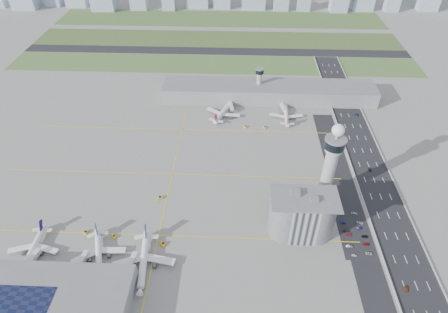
{
  "coord_description": "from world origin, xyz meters",
  "views": [
    {
      "loc": [
        9.1,
        -184.24,
        194.22
      ],
      "look_at": [
        0.0,
        35.0,
        15.0
      ],
      "focal_mm": 30.0,
      "sensor_mm": 36.0,
      "label": 1
    }
  ],
  "objects_px": {
    "secondary_tower": "(259,81)",
    "tug_3": "(160,198)",
    "admin_building": "(302,215)",
    "car_lot_4": "(343,223)",
    "tug_5": "(265,127)",
    "car_lot_2": "(348,234)",
    "tug_4": "(245,127)",
    "car_lot_1": "(349,246)",
    "jet_bridge_near_2": "(127,274)",
    "car_lot_11": "(354,213)",
    "airplane_near_c": "(143,260)",
    "car_lot_8": "(365,236)",
    "car_hw_0": "(406,289)",
    "jet_bridge_near_1": "(76,272)",
    "car_lot_3": "(346,231)",
    "airplane_far_b": "(286,112)",
    "jet_bridge_far_1": "(281,105)",
    "car_lot_6": "(369,253)",
    "car_hw_1": "(370,170)",
    "tug_0": "(86,232)",
    "airplane_near_a": "(31,248)",
    "airplane_far_a": "(223,109)",
    "tug_1": "(114,236)",
    "car_hw_2": "(357,115)",
    "airplane_near_b": "(98,252)",
    "car_lot_5": "(340,213)",
    "control_tower": "(331,162)",
    "tug_2": "(163,244)",
    "car_lot_0": "(354,255)",
    "car_lot_7": "(366,244)",
    "jet_bridge_far_0": "(230,104)",
    "car_hw_4": "(331,85)",
    "car_lot_9": "(359,228)"
  },
  "relations": [
    {
      "from": "tug_3",
      "to": "car_lot_4",
      "type": "xyz_separation_m",
      "value": [
        127.24,
        -17.78,
        -0.38
      ]
    },
    {
      "from": "car_hw_0",
      "to": "jet_bridge_near_1",
      "type": "bearing_deg",
      "value": -174.85
    },
    {
      "from": "airplane_near_a",
      "to": "airplane_far_b",
      "type": "xyz_separation_m",
      "value": [
        170.58,
        161.5,
        0.0
      ]
    },
    {
      "from": "car_hw_2",
      "to": "airplane_near_b",
      "type": "bearing_deg",
      "value": -138.79
    },
    {
      "from": "airplane_near_a",
      "to": "tug_3",
      "type": "height_order",
      "value": "airplane_near_a"
    },
    {
      "from": "jet_bridge_near_2",
      "to": "car_lot_0",
      "type": "relative_size",
      "value": 4.27
    },
    {
      "from": "car_lot_4",
      "to": "car_lot_11",
      "type": "height_order",
      "value": "car_lot_4"
    },
    {
      "from": "car_lot_9",
      "to": "car_hw_0",
      "type": "height_order",
      "value": "car_hw_0"
    },
    {
      "from": "secondary_tower",
      "to": "tug_3",
      "type": "relative_size",
      "value": 9.2
    },
    {
      "from": "admin_building",
      "to": "car_lot_2",
      "type": "bearing_deg",
      "value": -4.08
    },
    {
      "from": "airplane_near_a",
      "to": "jet_bridge_near_2",
      "type": "height_order",
      "value": "airplane_near_a"
    },
    {
      "from": "car_lot_1",
      "to": "airplane_near_a",
      "type": "bearing_deg",
      "value": 88.93
    },
    {
      "from": "tug_4",
      "to": "car_lot_1",
      "type": "relative_size",
      "value": 0.74
    },
    {
      "from": "airplane_far_a",
      "to": "car_hw_4",
      "type": "xyz_separation_m",
      "value": [
        112.78,
        61.39,
        -5.03
      ]
    },
    {
      "from": "car_lot_4",
      "to": "tug_5",
      "type": "bearing_deg",
      "value": 24.73
    },
    {
      "from": "airplane_far_a",
      "to": "admin_building",
      "type": "bearing_deg",
      "value": -137.48
    },
    {
      "from": "jet_bridge_near_2",
      "to": "car_lot_11",
      "type": "bearing_deg",
      "value": -59.15
    },
    {
      "from": "tug_0",
      "to": "car_lot_5",
      "type": "xyz_separation_m",
      "value": [
        170.2,
        23.73,
        -0.29
      ]
    },
    {
      "from": "admin_building",
      "to": "car_lot_4",
      "type": "bearing_deg",
      "value": 14.11
    },
    {
      "from": "airplane_far_a",
      "to": "tug_5",
      "type": "height_order",
      "value": "airplane_far_a"
    },
    {
      "from": "car_hw_1",
      "to": "jet_bridge_far_1",
      "type": "bearing_deg",
      "value": 119.0
    },
    {
      "from": "car_lot_6",
      "to": "control_tower",
      "type": "bearing_deg",
      "value": 29.05
    },
    {
      "from": "car_lot_9",
      "to": "car_lot_4",
      "type": "bearing_deg",
      "value": 64.49
    },
    {
      "from": "airplane_far_b",
      "to": "tug_4",
      "type": "height_order",
      "value": "airplane_far_b"
    },
    {
      "from": "car_lot_3",
      "to": "car_lot_11",
      "type": "relative_size",
      "value": 0.98
    },
    {
      "from": "jet_bridge_far_1",
      "to": "car_lot_6",
      "type": "xyz_separation_m",
      "value": [
        41.38,
        -170.93,
        -2.25
      ]
    },
    {
      "from": "tug_4",
      "to": "tug_1",
      "type": "bearing_deg",
      "value": -170.2
    },
    {
      "from": "jet_bridge_far_0",
      "to": "jet_bridge_near_1",
      "type": "bearing_deg",
      "value": -33.77
    },
    {
      "from": "admin_building",
      "to": "car_lot_7",
      "type": "distance_m",
      "value": 45.18
    },
    {
      "from": "car_hw_4",
      "to": "car_lot_3",
      "type": "bearing_deg",
      "value": -92.11
    },
    {
      "from": "airplane_far_a",
      "to": "tug_1",
      "type": "bearing_deg",
      "value": 177.13
    },
    {
      "from": "airplane_near_c",
      "to": "secondary_tower",
      "type": "bearing_deg",
      "value": 153.72
    },
    {
      "from": "jet_bridge_far_0",
      "to": "car_lot_9",
      "type": "xyz_separation_m",
      "value": [
        90.24,
        -150.84,
        -2.28
      ]
    },
    {
      "from": "car_lot_7",
      "to": "tug_4",
      "type": "bearing_deg",
      "value": 33.18
    },
    {
      "from": "car_lot_1",
      "to": "car_hw_1",
      "type": "relative_size",
      "value": 1.05
    },
    {
      "from": "secondary_tower",
      "to": "car_lot_6",
      "type": "height_order",
      "value": "secondary_tower"
    },
    {
      "from": "tug_0",
      "to": "car_lot_6",
      "type": "bearing_deg",
      "value": -175.59
    },
    {
      "from": "admin_building",
      "to": "car_lot_3",
      "type": "distance_m",
      "value": 34.48
    },
    {
      "from": "airplane_near_b",
      "to": "car_hw_4",
      "type": "relative_size",
      "value": 10.92
    },
    {
      "from": "admin_building",
      "to": "tug_0",
      "type": "relative_size",
      "value": 13.42
    },
    {
      "from": "car_lot_5",
      "to": "car_hw_4",
      "type": "bearing_deg",
      "value": -12.68
    },
    {
      "from": "car_lot_6",
      "to": "car_hw_0",
      "type": "height_order",
      "value": "car_hw_0"
    },
    {
      "from": "airplane_far_b",
      "to": "car_lot_11",
      "type": "height_order",
      "value": "airplane_far_b"
    },
    {
      "from": "car_lot_11",
      "to": "car_hw_0",
      "type": "xyz_separation_m",
      "value": [
        16.5,
        -56.62,
        0.04
      ]
    },
    {
      "from": "airplane_near_c",
      "to": "car_lot_8",
      "type": "xyz_separation_m",
      "value": [
        138.77,
        27.62,
        -5.67
      ]
    },
    {
      "from": "car_hw_0",
      "to": "airplane_near_a",
      "type": "bearing_deg",
      "value": -178.42
    },
    {
      "from": "jet_bridge_far_1",
      "to": "tug_2",
      "type": "bearing_deg",
      "value": -37.44
    },
    {
      "from": "tug_5",
      "to": "car_lot_2",
      "type": "height_order",
      "value": "tug_5"
    },
    {
      "from": "airplane_near_a",
      "to": "airplane_far_b",
      "type": "height_order",
      "value": "same"
    },
    {
      "from": "car_hw_0",
      "to": "car_lot_7",
      "type": "bearing_deg",
      "value": 121.17
    }
  ]
}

